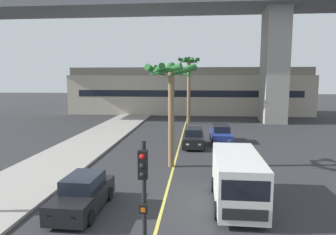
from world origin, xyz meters
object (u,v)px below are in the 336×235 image
car_queue_second (221,135)px  delivery_van (237,178)px  car_queue_third (194,138)px  traffic_light_median_near (144,197)px  car_queue_front (83,195)px  palm_tree_mid_median (171,83)px  palm_tree_near_median (189,73)px

car_queue_second → delivery_van: (-0.29, -13.70, 0.57)m
car_queue_third → traffic_light_median_near: size_ratio=0.98×
car_queue_front → delivery_van: delivery_van is taller
delivery_van → traffic_light_median_near: (-3.22, -6.06, 1.43)m
traffic_light_median_near → palm_tree_mid_median: size_ratio=0.62×
car_queue_third → palm_tree_mid_median: palm_tree_mid_median is taller
car_queue_front → car_queue_second: same height
car_queue_front → palm_tree_near_median: (3.84, 26.36, 5.69)m
car_queue_front → car_queue_third: bearing=70.4°
traffic_light_median_near → palm_tree_near_median: (0.24, 31.20, 3.69)m
car_queue_second → delivery_van: 13.72m
car_queue_front → traffic_light_median_near: 6.35m
car_queue_front → car_queue_third: same height
delivery_van → palm_tree_mid_median: palm_tree_mid_median is taller
palm_tree_near_median → car_queue_second: bearing=-74.1°
delivery_van → palm_tree_mid_median: 8.02m
delivery_van → palm_tree_mid_median: size_ratio=0.78×
palm_tree_mid_median → palm_tree_near_median: bearing=88.3°
car_queue_front → delivery_van: size_ratio=0.79×
car_queue_second → palm_tree_near_median: size_ratio=0.50×
car_queue_front → car_queue_second: 16.53m
palm_tree_near_median → traffic_light_median_near: bearing=-90.4°
car_queue_third → traffic_light_median_near: (-1.07, -17.94, 1.99)m
car_queue_second → palm_tree_near_median: palm_tree_near_median is taller
traffic_light_median_near → palm_tree_near_median: bearing=89.6°
car_queue_third → palm_tree_mid_median: size_ratio=0.61×
car_queue_second → traffic_light_median_near: (-3.51, -19.76, 1.99)m
palm_tree_near_median → palm_tree_mid_median: bearing=-91.7°
car_queue_third → palm_tree_near_median: (-0.83, 13.26, 5.69)m
traffic_light_median_near → palm_tree_near_median: 31.42m
palm_tree_near_median → car_queue_third: bearing=-86.4°
car_queue_second → palm_tree_mid_median: 9.96m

